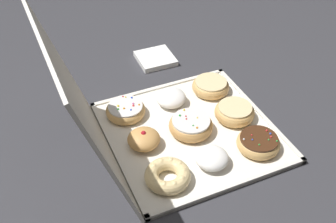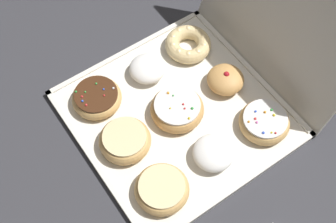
# 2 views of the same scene
# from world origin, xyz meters

# --- Properties ---
(ground_plane) EXTENTS (3.00, 3.00, 0.00)m
(ground_plane) POSITION_xyz_m (0.00, 0.00, 0.00)
(ground_plane) COLOR #333338
(donut_box) EXTENTS (0.44, 0.44, 0.01)m
(donut_box) POSITION_xyz_m (0.00, 0.00, 0.01)
(donut_box) COLOR silver
(donut_box) RESTS_ON ground
(box_lid_open) EXTENTS (0.44, 0.12, 0.38)m
(box_lid_open) POSITION_xyz_m (0.00, 0.28, 0.19)
(box_lid_open) COLOR silver
(box_lid_open) RESTS_ON ground
(sprinkle_donut_0) EXTENTS (0.11, 0.11, 0.04)m
(sprinkle_donut_0) POSITION_xyz_m (-0.13, -0.13, 0.03)
(sprinkle_donut_0) COLOR tan
(sprinkle_donut_0) RESTS_ON donut_box
(glazed_ring_donut_1) EXTENTS (0.11, 0.11, 0.04)m
(glazed_ring_donut_1) POSITION_xyz_m (0.00, -0.14, 0.03)
(glazed_ring_donut_1) COLOR tan
(glazed_ring_donut_1) RESTS_ON donut_box
(glazed_ring_donut_2) EXTENTS (0.11, 0.11, 0.04)m
(glazed_ring_donut_2) POSITION_xyz_m (0.14, -0.13, 0.03)
(glazed_ring_donut_2) COLOR tan
(glazed_ring_donut_2) RESTS_ON donut_box
(powdered_filled_donut_3) EXTENTS (0.09, 0.09, 0.04)m
(powdered_filled_donut_3) POSITION_xyz_m (-0.13, 0.01, 0.03)
(powdered_filled_donut_3) COLOR white
(powdered_filled_donut_3) RESTS_ON donut_box
(sprinkle_donut_4) EXTENTS (0.12, 0.12, 0.04)m
(sprinkle_donut_4) POSITION_xyz_m (-0.00, -0.00, 0.03)
(sprinkle_donut_4) COLOR tan
(sprinkle_donut_4) RESTS_ON donut_box
(powdered_filled_donut_5) EXTENTS (0.09, 0.09, 0.04)m
(powdered_filled_donut_5) POSITION_xyz_m (0.13, -0.00, 0.03)
(powdered_filled_donut_5) COLOR white
(powdered_filled_donut_5) RESTS_ON donut_box
(cruller_donut_6) EXTENTS (0.11, 0.11, 0.04)m
(cruller_donut_6) POSITION_xyz_m (-0.14, 0.13, 0.03)
(cruller_donut_6) COLOR #EACC8C
(cruller_donut_6) RESTS_ON donut_box
(jelly_filled_donut_7) EXTENTS (0.09, 0.09, 0.05)m
(jelly_filled_donut_7) POSITION_xyz_m (0.00, 0.14, 0.03)
(jelly_filled_donut_7) COLOR tan
(jelly_filled_donut_7) RESTS_ON donut_box
(sprinkle_donut_8) EXTENTS (0.11, 0.11, 0.04)m
(sprinkle_donut_8) POSITION_xyz_m (0.14, 0.14, 0.03)
(sprinkle_donut_8) COLOR tan
(sprinkle_donut_8) RESTS_ON donut_box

